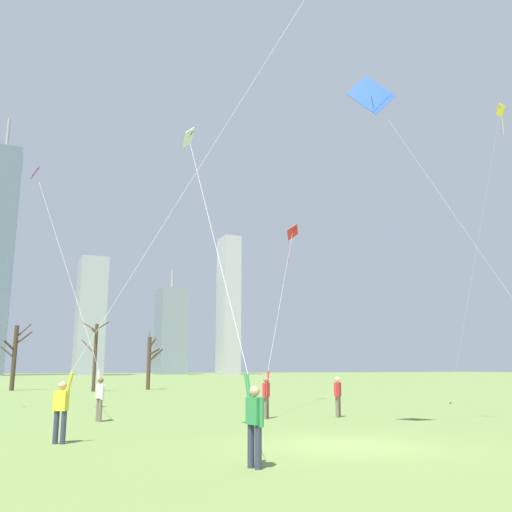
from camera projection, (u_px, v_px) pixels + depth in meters
ground_plane at (349, 446)px, 14.24m from camera, size 400.00×400.00×0.00m
kite_flyer_far_back_purple at (90, 362)px, 21.37m from camera, size 3.18×5.35×11.48m
kite_flyer_midfield_left_pink at (125, 302)px, 15.21m from camera, size 10.26×5.45×20.58m
kite_flyer_foreground_left_white at (244, 376)px, 11.89m from camera, size 0.52×6.53×9.89m
kite_flyer_midfield_center_red at (272, 358)px, 23.74m from camera, size 6.35×8.79×10.60m
bystander_strolling_midfield at (338, 395)px, 22.51m from camera, size 0.42×0.37×1.62m
distant_kite_high_overhead_yellow at (493, 153)px, 29.27m from camera, size 0.31×5.80×15.74m
bare_tree_far_right_edge at (95, 354)px, 47.10m from camera, size 2.17×2.14×5.95m
bare_tree_leftmost at (15, 355)px, 49.10m from camera, size 2.60×1.83×6.02m
bare_tree_center at (150, 360)px, 51.14m from camera, size 1.29×2.46×5.44m
skyline_mid_tower_left at (228, 304)px, 170.49m from camera, size 5.31×7.98×42.57m
skyline_wide_slab at (171, 331)px, 169.66m from camera, size 8.17×10.39×32.11m
skyline_squat_block at (90, 316)px, 151.96m from camera, size 7.23×11.24×32.08m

